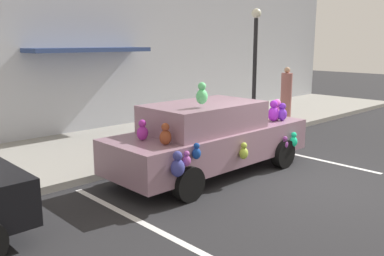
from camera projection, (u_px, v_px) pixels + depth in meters
ground_plane at (307, 183)px, 8.30m from camera, size 60.00×60.00×0.00m
sidewalk at (152, 138)px, 11.83m from camera, size 24.00×4.00×0.15m
storefront_building at (106, 28)px, 12.71m from camera, size 24.00×1.25×6.40m
parking_stripe_front at (307, 157)px, 10.15m from camera, size 0.12×3.60×0.01m
parking_stripe_rear at (134, 218)px, 6.63m from camera, size 0.12×3.60×0.01m
plush_covered_car at (210, 137)px, 8.74m from camera, size 4.70×1.98×2.03m
teddy_bear_on_sidewalk at (200, 127)px, 11.34m from camera, size 0.38×0.32×0.72m
street_lamp_post at (255, 56)px, 12.13m from camera, size 0.28×0.28×3.56m
pedestrian_near_shopfront at (286, 95)px, 14.18m from camera, size 0.37×0.37×1.79m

